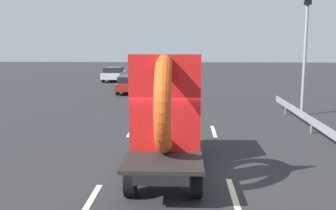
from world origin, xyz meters
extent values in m
plane|color=#28282B|center=(0.00, 0.00, 0.00)|extent=(120.00, 120.00, 0.00)
cylinder|color=black|center=(-1.09, 1.88, 0.40)|extent=(0.28, 0.81, 0.81)
cylinder|color=black|center=(0.61, 1.88, 0.40)|extent=(0.28, 0.81, 0.81)
cylinder|color=black|center=(-1.09, -1.67, 0.40)|extent=(0.28, 0.81, 0.81)
cylinder|color=black|center=(0.61, -1.67, 0.40)|extent=(0.28, 0.81, 0.81)
cube|color=black|center=(-0.24, 0.09, 0.81)|extent=(1.30, 5.67, 0.25)
cube|color=silver|center=(-0.24, 1.88, 1.61)|extent=(2.00, 2.08, 1.35)
cube|color=black|center=(-0.24, 1.83, 1.91)|extent=(2.02, 1.98, 0.44)
cube|color=black|center=(-0.24, -0.96, 0.99)|extent=(2.00, 3.58, 0.10)
cube|color=black|center=(-0.24, 0.79, 1.59)|extent=(1.80, 0.08, 1.10)
torus|color=#D84C19|center=(-0.24, -1.11, 2.33)|extent=(0.42, 2.59, 2.59)
cube|color=red|center=(-0.24, -1.11, 2.33)|extent=(1.90, 0.03, 2.59)
cylinder|color=black|center=(-4.63, 19.70, 0.30)|extent=(0.21, 0.61, 0.61)
cylinder|color=black|center=(-3.14, 19.70, 0.30)|extent=(0.21, 0.61, 0.61)
cylinder|color=black|center=(-4.63, 17.14, 0.30)|extent=(0.21, 0.61, 0.61)
cylinder|color=black|center=(-3.14, 17.14, 0.30)|extent=(0.21, 0.61, 0.61)
cube|color=maroon|center=(-3.89, 18.42, 0.57)|extent=(1.71, 3.99, 0.52)
cube|color=black|center=(-3.89, 18.33, 1.06)|extent=(1.54, 2.24, 0.48)
cylinder|color=gray|center=(6.57, 9.76, 2.89)|extent=(0.16, 0.16, 5.78)
cube|color=gray|center=(5.77, 3.33, 0.55)|extent=(0.06, 17.67, 0.32)
cylinder|color=slate|center=(5.77, 5.54, 0.28)|extent=(0.10, 0.10, 0.55)
cylinder|color=slate|center=(5.77, 9.96, 0.28)|extent=(0.10, 0.10, 0.55)
cube|color=beige|center=(-2.06, -2.16, 0.00)|extent=(0.16, 2.43, 0.01)
cube|color=beige|center=(-2.06, 5.83, 0.00)|extent=(0.16, 2.57, 0.01)
cube|color=beige|center=(1.58, -1.71, 0.00)|extent=(0.16, 2.81, 0.01)
cube|color=beige|center=(1.58, 5.77, 0.00)|extent=(0.16, 2.21, 0.01)
cylinder|color=black|center=(-7.44, 28.37, 0.32)|extent=(0.22, 0.64, 0.64)
cylinder|color=black|center=(-5.89, 28.37, 0.32)|extent=(0.22, 0.64, 0.64)
cylinder|color=black|center=(-7.44, 25.69, 0.32)|extent=(0.22, 0.64, 0.64)
cylinder|color=black|center=(-5.89, 25.69, 0.32)|extent=(0.22, 0.64, 0.64)
cube|color=silver|center=(-6.66, 27.03, 0.59)|extent=(1.79, 4.19, 0.55)
cube|color=black|center=(-6.66, 26.93, 1.12)|extent=(1.62, 2.35, 0.50)
camera|label=1|loc=(0.29, -11.32, 4.00)|focal=42.19mm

